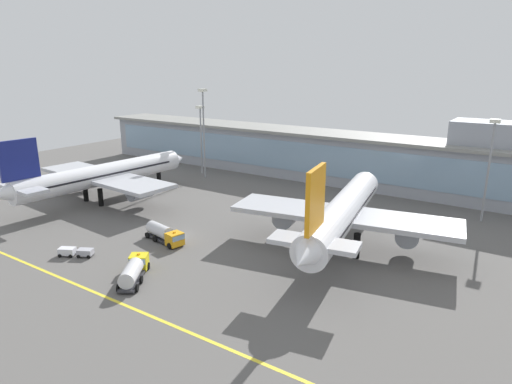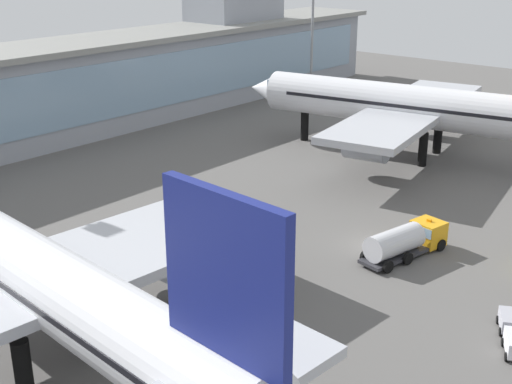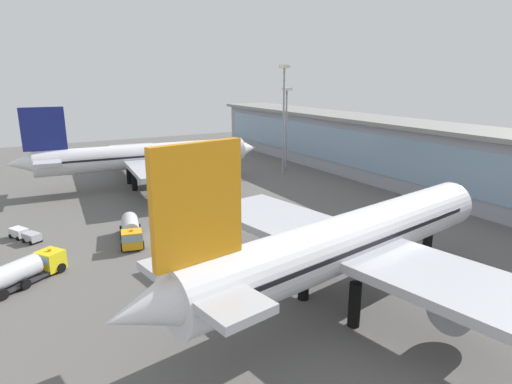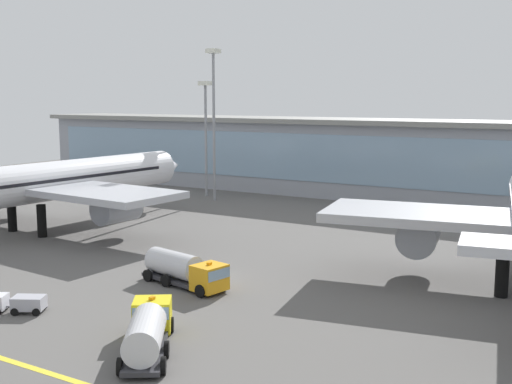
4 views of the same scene
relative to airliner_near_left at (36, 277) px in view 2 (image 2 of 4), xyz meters
The scene contains 6 objects.
ground_plane 31.11m from the airliner_near_left, 13.72° to the right, with size 199.39×199.39×0.00m, color #5B5956.
terminal_building 55.86m from the airliner_near_left, 55.80° to the left, with size 145.42×14.00×18.18m.
airliner_near_left is the anchor object (origin of this frame).
airliner_near_right 56.91m from the airliner_near_left, ahead, with size 38.66×47.51×17.63m.
fuel_tanker_truck 31.88m from the airliner_near_left, 19.58° to the right, with size 9.35×4.46×2.90m.
apron_light_mast_east 81.68m from the airliner_near_left, 23.56° to the left, with size 1.80×1.80×20.35m.
Camera 2 is at (-50.33, -28.82, 26.13)m, focal length 48.02 mm.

